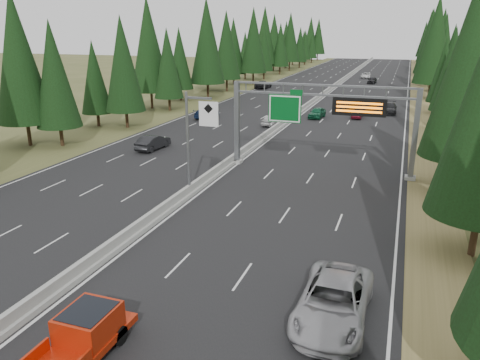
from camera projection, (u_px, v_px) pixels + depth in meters
name	position (u px, v px, depth m)	size (l,w,h in m)	color
road	(318.00, 100.00, 85.82)	(32.00, 260.00, 0.08)	black
shoulder_right	(421.00, 105.00, 80.21)	(3.60, 260.00, 0.06)	olive
shoulder_left	(227.00, 96.00, 91.44)	(3.60, 260.00, 0.06)	#454D24
median_barrier	(318.00, 98.00, 85.71)	(0.70, 260.00, 0.85)	gray
sign_gantry	(329.00, 115.00, 40.90)	(16.75, 0.98, 7.80)	slate
hov_sign_pole	(195.00, 138.00, 34.80)	(2.80, 0.50, 8.00)	slate
tree_row_right	(463.00, 50.00, 63.57)	(12.31, 246.40, 19.00)	black
tree_row_left	(202.00, 48.00, 88.13)	(12.32, 243.22, 18.55)	black
silver_minivan	(333.00, 302.00, 20.60)	(3.01, 6.53, 1.81)	#A2A1A6
red_pickup	(82.00, 335.00, 18.17)	(2.03, 5.68, 1.85)	black
car_ahead_green	(317.00, 113.00, 67.99)	(1.79, 4.44, 1.51)	#135434
car_ahead_dkred	(358.00, 113.00, 67.99)	(1.38, 3.97, 1.31)	#4E0B16
car_ahead_dkgrey	(389.00, 108.00, 71.66)	(2.26, 5.56, 1.61)	black
car_ahead_white	(366.00, 75.00, 123.10)	(2.34, 5.08, 1.41)	white
car_ahead_far	(372.00, 80.00, 111.22)	(1.80, 4.48, 1.53)	black
car_onc_near	(153.00, 142.00, 50.15)	(1.64, 4.71, 1.55)	black
car_onc_blue	(207.00, 113.00, 67.97)	(2.11, 5.18, 1.50)	navy
car_onc_white	(272.00, 119.00, 62.87)	(1.79, 4.45, 1.52)	silver
car_onc_far	(263.00, 84.00, 102.18)	(2.69, 5.84, 1.62)	black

